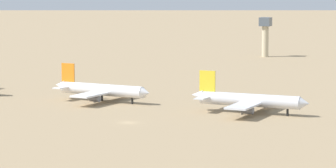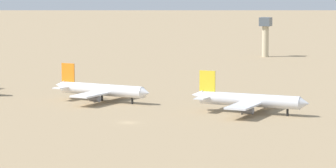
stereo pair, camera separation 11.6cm
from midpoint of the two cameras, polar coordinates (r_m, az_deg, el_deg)
The scene contains 4 objects.
ground at distance 240.85m, azimuth -2.52°, elevation -2.46°, with size 4000.00×4000.00×0.00m, color #9E8460.
parked_jet_orange_3 at distance 280.50m, azimuth -4.24°, elevation -0.36°, with size 34.62×29.30×11.43m.
parked_jet_yellow_4 at distance 256.97m, azimuth 5.10°, elevation -1.02°, with size 35.39×29.70×11.70m.
control_tower at distance 435.36m, azimuth 6.17°, elevation 3.22°, with size 5.20×5.20×18.91m.
Camera 2 is at (99.95, -215.61, 39.18)m, focal length 96.64 mm.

